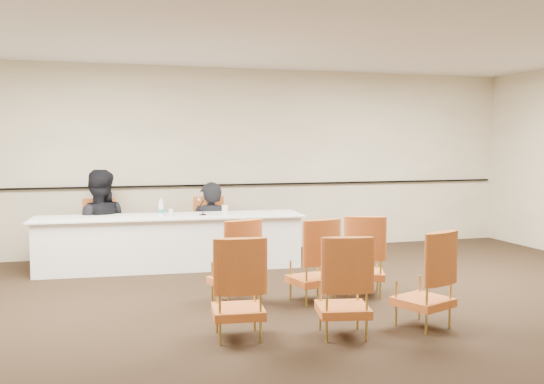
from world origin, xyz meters
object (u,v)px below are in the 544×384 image
at_px(aud_chair_front_right, 364,255).
at_px(aud_chair_back_mid, 343,285).
at_px(panelist_second, 99,233).
at_px(drinking_glass, 171,212).
at_px(panel_table, 170,242).
at_px(coffee_cup, 225,210).
at_px(aud_chair_back_left, 238,287).
at_px(panelist_main, 210,239).
at_px(microphone, 203,207).
at_px(aud_chair_front_mid, 312,260).
at_px(aud_chair_front_left, 234,261).
at_px(water_bottle, 161,207).
at_px(aud_chair_back_right, 423,278).
at_px(panelist_second_chair, 99,232).
at_px(panelist_main_chair, 210,228).

distance_m(aud_chair_front_right, aud_chair_back_mid, 1.58).
height_order(panelist_second, drinking_glass, panelist_second).
xyz_separation_m(panel_table, panelist_second, (-0.97, 0.63, 0.08)).
bearing_deg(coffee_cup, panel_table, 170.25).
bearing_deg(panelist_second, aud_chair_back_left, 111.64).
relative_size(panelist_main, drinking_glass, 17.69).
bearing_deg(microphone, coffee_cup, -21.45).
distance_m(panelist_main, aud_chair_front_mid, 2.89).
bearing_deg(panel_table, aud_chair_front_left, -73.92).
xyz_separation_m(water_bottle, aud_chair_front_left, (0.57, -2.10, -0.40)).
xyz_separation_m(aud_chair_front_right, aud_chair_back_left, (-1.78, -1.13, 0.00)).
bearing_deg(aud_chair_front_right, microphone, 147.55).
bearing_deg(aud_chair_back_right, panel_table, 98.05).
bearing_deg(aud_chair_front_left, aud_chair_back_left, -118.53).
bearing_deg(microphone, panelist_second, 138.54).
height_order(aud_chair_front_left, aud_chair_back_mid, same).
bearing_deg(panelist_second_chair, panel_table, -28.89).
relative_size(aud_chair_front_left, aud_chair_front_right, 1.00).
height_order(water_bottle, drinking_glass, water_bottle).
xyz_separation_m(aud_chair_front_mid, aud_chair_back_left, (-1.09, -1.01, 0.00)).
relative_size(aud_chair_back_mid, aud_chair_back_right, 1.00).
relative_size(aud_chair_front_left, aud_chair_back_left, 1.00).
bearing_deg(microphone, drinking_glass, 157.68).
height_order(coffee_cup, aud_chair_front_left, aud_chair_front_left).
xyz_separation_m(aud_chair_front_mid, aud_chair_back_mid, (-0.15, -1.22, 0.00)).
bearing_deg(coffee_cup, panelist_second, 156.38).
xyz_separation_m(panelist_main_chair, aud_chair_front_mid, (0.63, -2.81, 0.00)).
height_order(panelist_second, aud_chair_front_left, panelist_second).
relative_size(panel_table, panelist_main_chair, 3.96).
bearing_deg(aud_chair_back_left, panel_table, 100.42).
xyz_separation_m(panelist_main, microphone, (-0.22, -0.61, 0.57)).
bearing_deg(panelist_main, aud_chair_back_left, 85.15).
bearing_deg(panelist_second, panelist_main, -179.11).
bearing_deg(aud_chair_back_right, coffee_cup, 88.38).
relative_size(coffee_cup, aud_chair_front_left, 0.15).
bearing_deg(panelist_main_chair, water_bottle, -143.08).
height_order(panelist_second, microphone, panelist_second).
xyz_separation_m(panelist_main, aud_chair_front_left, (-0.22, -2.62, 0.17)).
xyz_separation_m(panel_table, aud_chair_back_right, (2.01, -3.48, 0.10)).
bearing_deg(aud_chair_back_mid, panelist_second_chair, 128.88).
height_order(panelist_main_chair, panelist_second_chair, same).
bearing_deg(panelist_main_chair, panelist_second_chair, -180.00).
xyz_separation_m(water_bottle, aud_chair_front_right, (2.11, -2.18, -0.40)).
height_order(panelist_main, drinking_glass, panelist_main).
relative_size(panel_table, aud_chair_front_left, 3.96).
bearing_deg(microphone, aud_chair_front_mid, -83.55).
bearing_deg(microphone, aud_chair_back_right, -79.97).
xyz_separation_m(panelist_main, panelist_second, (-1.65, 0.12, 0.15)).
bearing_deg(panelist_second_chair, aud_chair_front_right, -39.47).
bearing_deg(aud_chair_front_mid, microphone, 100.59).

